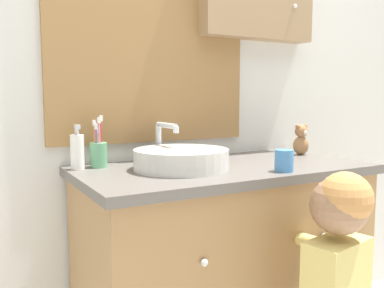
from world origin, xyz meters
TOP-DOWN VIEW (x-y plane):
  - wall_back at (0.01, 0.62)m, footprint 3.20×0.18m
  - vanity_counter at (0.00, 0.31)m, footprint 1.15×0.59m
  - sink_basin at (-0.19, 0.31)m, footprint 0.36×0.40m
  - toothbrush_holder at (-0.45, 0.51)m, footprint 0.07×0.07m
  - soap_dispenser at (-0.53, 0.50)m, footprint 0.05×0.05m
  - child_figure at (0.12, -0.17)m, footprint 0.24×0.47m
  - teddy_bear at (0.48, 0.39)m, footprint 0.08×0.07m
  - drinking_cup at (0.11, 0.09)m, footprint 0.07×0.07m

SIDE VIEW (x-z plane):
  - vanity_counter at x=0.00m, z-range 0.00..0.89m
  - child_figure at x=0.12m, z-range 0.10..1.03m
  - drinking_cup at x=0.11m, z-range 0.89..0.97m
  - sink_basin at x=-0.19m, z-range 0.84..1.01m
  - toothbrush_holder at x=-0.45m, z-range 0.84..1.04m
  - teddy_bear at x=0.48m, z-range 0.88..1.03m
  - soap_dispenser at x=-0.53m, z-range 0.87..1.04m
  - wall_back at x=0.01m, z-range 0.04..2.54m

